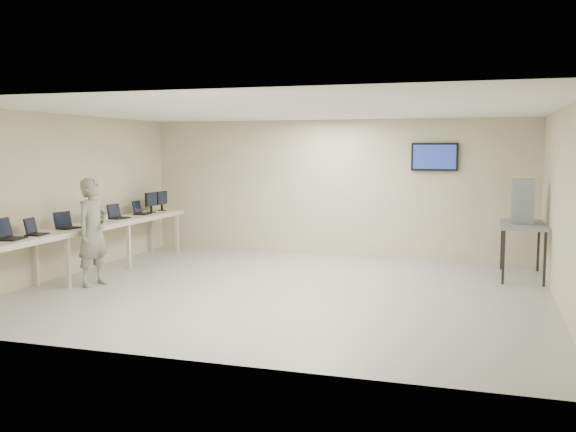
% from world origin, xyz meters
% --- Properties ---
extents(room, '(8.01, 7.01, 2.81)m').
position_xyz_m(room, '(0.03, 0.06, 1.41)').
color(room, '#AEAEA4').
rests_on(room, ground).
extents(workbench, '(0.76, 6.00, 0.90)m').
position_xyz_m(workbench, '(-3.59, 0.00, 0.83)').
color(workbench, beige).
rests_on(workbench, ground).
extents(laptop_0, '(0.38, 0.44, 0.31)m').
position_xyz_m(laptop_0, '(-3.62, -1.83, 0.98)').
color(laptop_0, black).
rests_on(laptop_0, workbench).
extents(laptop_1, '(0.32, 0.37, 0.26)m').
position_xyz_m(laptop_1, '(-3.59, -1.31, 0.97)').
color(laptop_1, black).
rests_on(laptop_1, workbench).
extents(laptop_2, '(0.37, 0.41, 0.28)m').
position_xyz_m(laptop_2, '(-3.61, -0.49, 0.97)').
color(laptop_2, black).
rests_on(laptop_2, workbench).
extents(laptop_3, '(0.36, 0.39, 0.26)m').
position_xyz_m(laptop_3, '(-3.60, 0.35, 0.97)').
color(laptop_3, black).
rests_on(laptop_3, workbench).
extents(laptop_4, '(0.34, 0.39, 0.27)m').
position_xyz_m(laptop_4, '(-3.64, 1.08, 0.97)').
color(laptop_4, black).
rests_on(laptop_4, workbench).
extents(laptop_5, '(0.30, 0.36, 0.27)m').
position_xyz_m(laptop_5, '(-3.63, 1.90, 0.97)').
color(laptop_5, black).
rests_on(laptop_5, workbench).
extents(monitor_near, '(0.19, 0.42, 0.41)m').
position_xyz_m(monitor_near, '(-3.60, 2.30, 1.15)').
color(monitor_near, black).
rests_on(monitor_near, workbench).
extents(monitor_far, '(0.18, 0.41, 0.41)m').
position_xyz_m(monitor_far, '(-3.60, 2.75, 1.15)').
color(monitor_far, black).
rests_on(monitor_far, workbench).
extents(soldier, '(0.52, 0.70, 1.74)m').
position_xyz_m(soldier, '(-3.04, -0.57, 0.87)').
color(soldier, slate).
rests_on(soldier, ground).
extents(side_table, '(0.73, 1.56, 0.94)m').
position_xyz_m(side_table, '(3.60, 2.16, 0.87)').
color(side_table, slate).
rests_on(side_table, ground).
extents(storage_bins, '(0.36, 0.40, 0.76)m').
position_xyz_m(storage_bins, '(3.58, 2.16, 1.32)').
color(storage_bins, '#8996A6').
rests_on(storage_bins, side_table).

